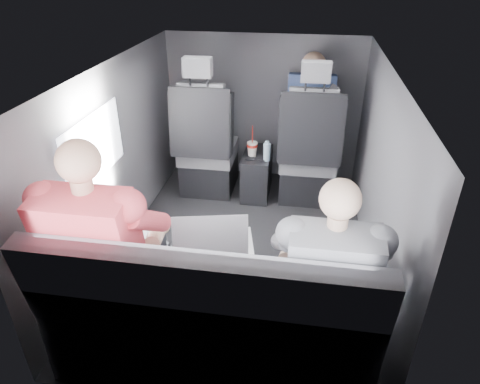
% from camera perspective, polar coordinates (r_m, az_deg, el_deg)
% --- Properties ---
extents(floor, '(2.60, 2.60, 0.00)m').
position_cam_1_polar(floor, '(3.26, 0.26, -7.63)').
color(floor, black).
rests_on(floor, ground).
extents(ceiling, '(2.60, 2.60, 0.00)m').
position_cam_1_polar(ceiling, '(2.67, 0.33, 16.14)').
color(ceiling, '#B2B2AD').
rests_on(ceiling, panel_back).
extents(panel_left, '(0.02, 2.60, 1.35)m').
position_cam_1_polar(panel_left, '(3.16, -16.12, 4.09)').
color(panel_left, '#56565B').
rests_on(panel_left, floor).
extents(panel_right, '(0.02, 2.60, 1.35)m').
position_cam_1_polar(panel_right, '(2.92, 18.02, 1.69)').
color(panel_right, '#56565B').
rests_on(panel_right, floor).
extents(panel_front, '(1.80, 0.02, 1.35)m').
position_cam_1_polar(panel_front, '(4.10, 3.12, 11.04)').
color(panel_front, '#56565B').
rests_on(panel_front, floor).
extents(panel_back, '(1.80, 0.02, 1.35)m').
position_cam_1_polar(panel_back, '(1.85, -6.08, -14.84)').
color(panel_back, '#56565B').
rests_on(panel_back, floor).
extents(side_window, '(0.02, 0.75, 0.42)m').
position_cam_1_polar(side_window, '(2.81, -18.77, 5.59)').
color(side_window, white).
rests_on(side_window, panel_left).
extents(seatbelt, '(0.35, 0.11, 0.59)m').
position_cam_1_polar(seatbelt, '(3.45, 9.55, 9.26)').
color(seatbelt, black).
rests_on(seatbelt, front_seat_right).
extents(front_seat_left, '(0.52, 0.58, 1.26)m').
position_cam_1_polar(front_seat_left, '(3.85, -4.46, 5.34)').
color(front_seat_left, black).
rests_on(front_seat_left, floor).
extents(front_seat_right, '(0.52, 0.58, 1.26)m').
position_cam_1_polar(front_seat_right, '(3.75, 9.09, 4.41)').
color(front_seat_right, black).
rests_on(front_seat_right, floor).
extents(center_console, '(0.24, 0.48, 0.41)m').
position_cam_1_polar(center_console, '(3.90, 2.25, 2.48)').
color(center_console, black).
rests_on(center_console, floor).
extents(rear_bench, '(1.60, 0.57, 0.92)m').
position_cam_1_polar(rear_bench, '(2.27, -4.02, -17.36)').
color(rear_bench, slate).
rests_on(rear_bench, floor).
extents(soda_cup, '(0.09, 0.09, 0.28)m').
position_cam_1_polar(soda_cup, '(3.73, 1.64, 5.80)').
color(soda_cup, white).
rests_on(soda_cup, center_console).
extents(water_bottle, '(0.06, 0.06, 0.17)m').
position_cam_1_polar(water_bottle, '(3.65, 3.60, 5.39)').
color(water_bottle, '#B1D7EF').
rests_on(water_bottle, center_console).
extents(laptop_white, '(0.36, 0.35, 0.24)m').
position_cam_1_polar(laptop_white, '(2.39, -15.85, -5.69)').
color(laptop_white, silver).
rests_on(laptop_white, passenger_rear_left).
extents(laptop_silver, '(0.42, 0.41, 0.27)m').
position_cam_1_polar(laptop_silver, '(2.26, -3.31, -6.67)').
color(laptop_silver, '#BDBDC2').
rests_on(laptop_silver, rear_bench).
extents(laptop_black, '(0.38, 0.37, 0.25)m').
position_cam_1_polar(laptop_black, '(2.27, 12.95, -7.36)').
color(laptop_black, black).
rests_on(laptop_black, passenger_rear_right).
extents(passenger_rear_left, '(0.55, 0.66, 1.29)m').
position_cam_1_polar(passenger_rear_left, '(2.27, -17.18, -7.35)').
color(passenger_rear_left, '#36363B').
rests_on(passenger_rear_left, rear_bench).
extents(passenger_rear_right, '(0.48, 0.60, 1.19)m').
position_cam_1_polar(passenger_rear_right, '(2.10, 11.58, -11.15)').
color(passenger_rear_right, navy).
rests_on(passenger_rear_right, rear_bench).
extents(passenger_front_right, '(0.40, 0.40, 0.82)m').
position_cam_1_polar(passenger_front_right, '(3.87, 9.32, 10.75)').
color(passenger_front_right, navy).
rests_on(passenger_front_right, front_seat_right).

